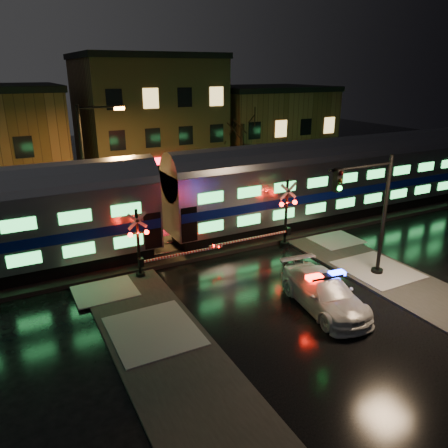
% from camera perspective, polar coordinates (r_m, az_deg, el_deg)
% --- Properties ---
extents(ground, '(120.00, 120.00, 0.00)m').
position_cam_1_polar(ground, '(24.12, 3.27, -6.61)').
color(ground, black).
rests_on(ground, ground).
extents(ballast, '(90.00, 4.20, 0.24)m').
position_cam_1_polar(ballast, '(28.10, -1.94, -2.42)').
color(ballast, black).
rests_on(ballast, ground).
extents(sidewalk_left, '(4.00, 20.00, 0.12)m').
position_cam_1_polar(sidewalk_left, '(17.04, -5.71, -18.84)').
color(sidewalk_left, '#2D2D2D').
rests_on(sidewalk_left, ground).
extents(sidewalk_right, '(4.00, 20.00, 0.12)m').
position_cam_1_polar(sidewalk_right, '(24.14, 24.51, -8.31)').
color(sidewalk_right, '#2D2D2D').
rests_on(sidewalk_right, ground).
extents(building_mid, '(12.00, 11.00, 11.50)m').
position_cam_1_polar(building_mid, '(43.37, -9.94, 12.80)').
color(building_mid, brown).
rests_on(building_mid, ground).
extents(building_right, '(12.00, 10.00, 8.50)m').
position_cam_1_polar(building_right, '(48.69, 5.36, 11.93)').
color(building_right, brown).
rests_on(building_right, ground).
extents(train, '(51.00, 3.12, 5.92)m').
position_cam_1_polar(train, '(25.91, -8.21, 3.12)').
color(train, black).
rests_on(train, ballast).
extents(police_car, '(2.97, 5.81, 1.79)m').
position_cam_1_polar(police_car, '(21.09, 12.97, -8.70)').
color(police_car, silver).
rests_on(police_car, ground).
extents(crossing_signal_right, '(6.12, 0.67, 4.33)m').
position_cam_1_polar(crossing_signal_right, '(27.10, 7.57, 0.36)').
color(crossing_signal_right, black).
rests_on(crossing_signal_right, ground).
extents(crossing_signal_left, '(5.47, 0.64, 3.87)m').
position_cam_1_polar(crossing_signal_left, '(23.52, -10.16, -3.34)').
color(crossing_signal_left, black).
rests_on(crossing_signal_left, ground).
extents(traffic_light, '(4.29, 0.74, 6.63)m').
position_cam_1_polar(traffic_light, '(23.48, 18.56, 0.92)').
color(traffic_light, black).
rests_on(traffic_light, ground).
extents(streetlight, '(2.91, 0.30, 8.69)m').
position_cam_1_polar(streetlight, '(28.51, -17.29, 7.31)').
color(streetlight, black).
rests_on(streetlight, ground).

